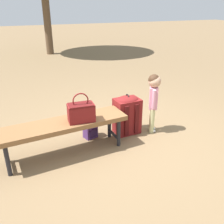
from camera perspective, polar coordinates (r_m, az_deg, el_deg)
ground_plane at (r=3.51m, az=2.64°, el=-7.08°), size 40.00×40.00×0.00m
park_bench at (r=3.15m, az=-10.95°, el=-3.23°), size 1.63×0.55×0.45m
handbag at (r=3.07m, az=-7.05°, el=0.07°), size 0.33×0.20×0.37m
child_standing at (r=3.63m, az=9.46°, el=3.96°), size 0.18×0.22×0.88m
backpack_large at (r=3.66m, az=3.43°, el=-0.37°), size 0.38×0.34×0.61m
backpack_small at (r=3.59m, az=-4.99°, el=-3.64°), size 0.21×0.19×0.30m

